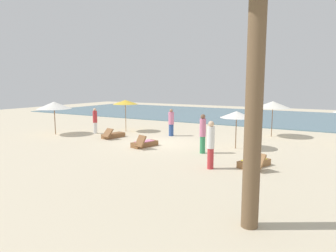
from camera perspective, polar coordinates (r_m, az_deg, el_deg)
name	(u,v)px	position (r m, az deg, el deg)	size (l,w,h in m)	color
ground_plane	(160,143)	(17.65, -1.43, -3.24)	(60.00, 60.00, 0.00)	beige
ocean_water	(243,116)	(33.23, 13.90, 1.90)	(48.00, 16.00, 0.06)	slate
umbrella_0	(54,105)	(21.84, -20.67, 3.67)	(2.27, 2.27, 2.23)	brown
umbrella_1	(125,102)	(21.91, -8.03, 4.47)	(1.81, 1.81, 2.27)	olive
umbrella_3	(237,115)	(16.34, 12.78, 2.12)	(1.72, 1.72, 2.00)	brown
umbrella_4	(273,105)	(20.67, 19.14, 3.81)	(2.26, 2.26, 2.31)	brown
lounger_0	(144,144)	(16.65, -4.50, -3.33)	(1.03, 1.74, 0.74)	brown
lounger_1	(254,163)	(13.16, 15.95, -6.69)	(1.20, 1.75, 0.72)	olive
lounger_2	(113,135)	(19.64, -10.35, -1.72)	(0.90, 1.78, 0.68)	brown
person_0	(211,144)	(12.34, 8.05, -3.40)	(0.40, 0.40, 1.97)	#BF3338
person_1	(171,122)	(19.93, 0.60, 0.68)	(0.47, 0.47, 1.79)	#2D4C8C
person_2	(203,133)	(15.05, 6.56, -1.34)	(0.43, 0.43, 1.96)	#338C59
person_3	(95,120)	(21.51, -13.58, 1.02)	(0.42, 0.42, 1.77)	white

